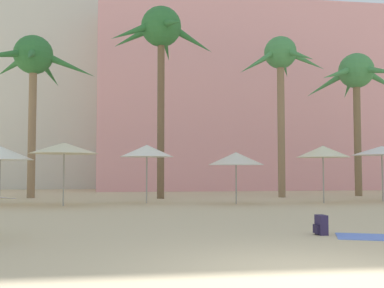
# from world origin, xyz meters

# --- Properties ---
(ground) EXTENTS (120.00, 120.00, 0.00)m
(ground) POSITION_xyz_m (0.00, 0.00, 0.00)
(ground) COLOR beige
(hotel_pink) EXTENTS (25.91, 11.79, 13.15)m
(hotel_pink) POSITION_xyz_m (8.52, 30.13, 6.57)
(hotel_pink) COLOR pink
(hotel_pink) RESTS_ON ground
(hotel_tower_gray) EXTENTS (16.91, 11.28, 22.12)m
(hotel_tower_gray) POSITION_xyz_m (-8.01, 34.74, 11.06)
(hotel_tower_gray) COLOR beige
(hotel_tower_gray) RESTS_ON ground
(palm_tree_far_left) EXTENTS (5.61, 5.81, 7.71)m
(palm_tree_far_left) POSITION_xyz_m (9.78, 17.71, 6.33)
(palm_tree_far_left) COLOR brown
(palm_tree_far_left) RESTS_ON ground
(palm_tree_left) EXTENTS (5.31, 5.55, 9.49)m
(palm_tree_left) POSITION_xyz_m (-0.89, 16.91, 8.01)
(palm_tree_left) COLOR brown
(palm_tree_left) RESTS_ON ground
(palm_tree_center) EXTENTS (5.66, 6.25, 8.20)m
(palm_tree_center) POSITION_xyz_m (-7.24, 18.35, 6.77)
(palm_tree_center) COLOR #896B4C
(palm_tree_center) RESTS_ON ground
(palm_tree_right) EXTENTS (4.41, 4.40, 8.30)m
(palm_tree_right) POSITION_xyz_m (5.34, 17.12, 6.84)
(palm_tree_right) COLOR #896B4C
(palm_tree_right) RESTS_ON ground
(cafe_umbrella_0) EXTENTS (2.58, 2.58, 2.34)m
(cafe_umbrella_0) POSITION_xyz_m (-7.50, 13.62, 2.06)
(cafe_umbrella_0) COLOR gray
(cafe_umbrella_0) RESTS_ON ground
(cafe_umbrella_2) EXTENTS (2.24, 2.24, 2.44)m
(cafe_umbrella_2) POSITION_xyz_m (-1.68, 13.76, 2.18)
(cafe_umbrella_2) COLOR gray
(cafe_umbrella_2) RESTS_ON ground
(cafe_umbrella_3) EXTENTS (2.23, 2.23, 2.41)m
(cafe_umbrella_3) POSITION_xyz_m (5.66, 12.80, 2.16)
(cafe_umbrella_3) COLOR gray
(cafe_umbrella_3) RESTS_ON ground
(cafe_umbrella_4) EXTENTS (2.29, 2.29, 2.11)m
(cafe_umbrella_4) POSITION_xyz_m (1.92, 12.79, 1.85)
(cafe_umbrella_4) COLOR gray
(cafe_umbrella_4) RESTS_ON ground
(cafe_umbrella_5) EXTENTS (2.60, 2.60, 2.45)m
(cafe_umbrella_5) POSITION_xyz_m (8.69, 13.45, 2.25)
(cafe_umbrella_5) COLOR gray
(cafe_umbrella_5) RESTS_ON ground
(cafe_umbrella_8) EXTENTS (2.66, 2.66, 2.45)m
(cafe_umbrella_8) POSITION_xyz_m (-4.93, 12.83, 2.23)
(cafe_umbrella_8) COLOR gray
(cafe_umbrella_8) RESTS_ON ground
(beach_towel) EXTENTS (1.98, 1.54, 0.01)m
(beach_towel) POSITION_xyz_m (2.66, 3.20, 0.01)
(beach_towel) COLOR #6684E0
(beach_towel) RESTS_ON ground
(backpack) EXTENTS (0.25, 0.31, 0.42)m
(backpack) POSITION_xyz_m (1.62, 3.77, 0.20)
(backpack) COLOR #2E2548
(backpack) RESTS_ON ground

